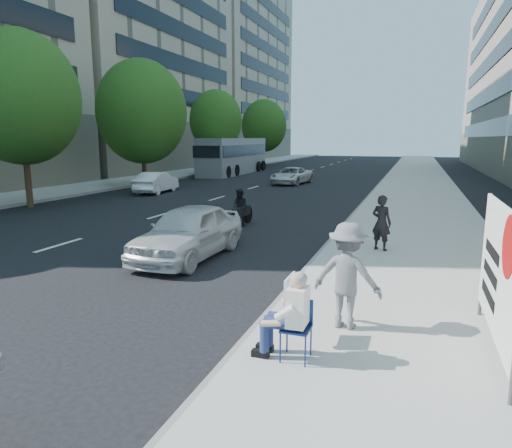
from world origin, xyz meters
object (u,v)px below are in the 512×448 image
at_px(jogger, 347,276).
at_px(protest_banner, 498,270).
at_px(white_sedan_far, 292,176).
at_px(motorcycle, 241,209).
at_px(pedestrian_woman, 381,223).
at_px(white_sedan_near, 189,232).
at_px(bus, 234,156).
at_px(seated_protester, 289,310).
at_px(white_sedan_mid, 156,182).

relative_size(jogger, protest_banner, 0.58).
distance_m(jogger, white_sedan_far, 26.14).
relative_size(protest_banner, motorcycle, 1.50).
distance_m(pedestrian_woman, protest_banner, 6.29).
height_order(white_sedan_near, motorcycle, white_sedan_near).
xyz_separation_m(jogger, white_sedan_far, (-7.60, 25.01, -0.44)).
bearing_deg(motorcycle, bus, 114.73).
bearing_deg(white_sedan_near, bus, 110.84).
height_order(white_sedan_near, bus, bus).
distance_m(seated_protester, pedestrian_woman, 7.17).
bearing_deg(pedestrian_woman, seated_protester, 108.11).
bearing_deg(seated_protester, white_sedan_far, 104.84).
relative_size(jogger, motorcycle, 0.87).
bearing_deg(white_sedan_mid, bus, -91.82).
distance_m(white_sedan_near, white_sedan_far, 21.49).
bearing_deg(white_sedan_near, pedestrian_woman, 23.49).
xyz_separation_m(pedestrian_woman, bus, (-15.50, 27.18, 0.70)).
bearing_deg(jogger, protest_banner, -176.84).
height_order(jogger, white_sedan_near, jogger).
height_order(pedestrian_woman, white_sedan_near, pedestrian_woman).
distance_m(jogger, pedestrian_woman, 5.76).
bearing_deg(white_sedan_far, white_sedan_near, -75.48).
relative_size(jogger, white_sedan_near, 0.41).
xyz_separation_m(pedestrian_woman, motorcycle, (-5.33, 2.77, -0.30)).
relative_size(protest_banner, bus, 0.25).
bearing_deg(white_sedan_mid, pedestrian_woman, 134.93).
relative_size(jogger, white_sedan_far, 0.41).
bearing_deg(white_sedan_far, white_sedan_mid, -121.16).
bearing_deg(bus, seated_protester, -67.81).
xyz_separation_m(white_sedan_far, motorcycle, (2.41, -16.48, 0.03)).
bearing_deg(bus, jogger, -66.06).
bearing_deg(seated_protester, white_sedan_mid, 126.15).
height_order(white_sedan_near, white_sedan_far, white_sedan_near).
xyz_separation_m(jogger, motorcycle, (-5.20, 8.52, -0.41)).
height_order(jogger, bus, bus).
bearing_deg(white_sedan_mid, motorcycle, 129.58).
distance_m(seated_protester, bus, 37.36).
relative_size(seated_protester, jogger, 0.73).
bearing_deg(pedestrian_woman, bus, -36.20).
bearing_deg(white_sedan_far, motorcycle, -74.47).
bearing_deg(protest_banner, pedestrian_woman, 109.05).
bearing_deg(white_sedan_far, bus, 141.58).
bearing_deg(motorcycle, jogger, -56.51).
bearing_deg(white_sedan_far, pedestrian_woman, -60.88).
bearing_deg(white_sedan_far, protest_banner, -61.55).
bearing_deg(motorcycle, pedestrian_woman, -25.33).
relative_size(jogger, bus, 0.15).
relative_size(pedestrian_woman, motorcycle, 0.77).
bearing_deg(bus, pedestrian_woman, -61.38).
distance_m(seated_protester, white_sedan_far, 27.29).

